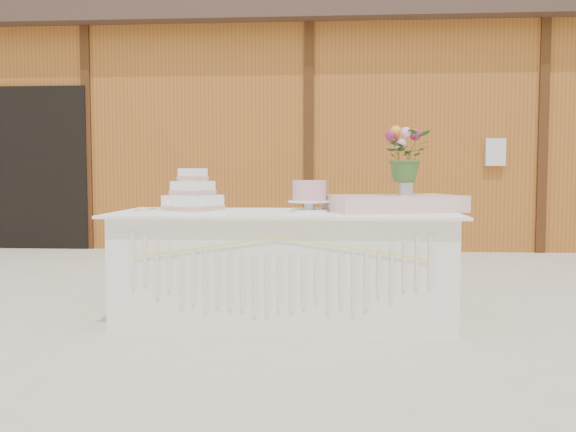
{
  "coord_description": "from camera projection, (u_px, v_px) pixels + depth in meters",
  "views": [
    {
      "loc": [
        0.36,
        -4.49,
        1.06
      ],
      "look_at": [
        0.0,
        0.3,
        0.72
      ],
      "focal_mm": 40.0,
      "sensor_mm": 36.0,
      "label": 1
    }
  ],
  "objects": [
    {
      "name": "ground",
      "position": [
        285.0,
        320.0,
        4.56
      ],
      "size": [
        80.0,
        80.0,
        0.0
      ],
      "primitive_type": "plane",
      "color": "beige",
      "rests_on": "ground"
    },
    {
      "name": "barn",
      "position": [
        313.0,
        133.0,
        10.41
      ],
      "size": [
        12.6,
        4.6,
        3.3
      ],
      "color": "#A35822",
      "rests_on": "ground"
    },
    {
      "name": "cake_table",
      "position": [
        285.0,
        266.0,
        4.53
      ],
      "size": [
        2.4,
        1.0,
        0.77
      ],
      "color": "white",
      "rests_on": "ground"
    },
    {
      "name": "wedding_cake",
      "position": [
        193.0,
        196.0,
        4.68
      ],
      "size": [
        0.45,
        0.45,
        0.31
      ],
      "rotation": [
        0.0,
        0.0,
        -0.43
      ],
      "color": "white",
      "rests_on": "cake_table"
    },
    {
      "name": "pink_cake_stand",
      "position": [
        309.0,
        194.0,
        4.54
      ],
      "size": [
        0.31,
        0.31,
        0.22
      ],
      "color": "white",
      "rests_on": "cake_table"
    },
    {
      "name": "satin_runner",
      "position": [
        394.0,
        203.0,
        4.55
      ],
      "size": [
        1.04,
        0.8,
        0.12
      ],
      "primitive_type": "cube",
      "rotation": [
        0.0,
        0.0,
        0.33
      ],
      "color": "beige",
      "rests_on": "cake_table"
    },
    {
      "name": "flower_vase",
      "position": [
        406.0,
        185.0,
        4.56
      ],
      "size": [
        0.1,
        0.1,
        0.14
      ],
      "primitive_type": "cylinder",
      "color": "silver",
      "rests_on": "satin_runner"
    },
    {
      "name": "bouquet",
      "position": [
        406.0,
        149.0,
        4.54
      ],
      "size": [
        0.39,
        0.36,
        0.37
      ],
      "primitive_type": "imported",
      "rotation": [
        0.0,
        0.0,
        0.24
      ],
      "color": "#365C25",
      "rests_on": "flower_vase"
    },
    {
      "name": "loose_flowers",
      "position": [
        145.0,
        209.0,
        4.71
      ],
      "size": [
        0.15,
        0.32,
        0.02
      ],
      "primitive_type": null,
      "rotation": [
        0.0,
        0.0,
        0.05
      ],
      "color": "pink",
      "rests_on": "cake_table"
    }
  ]
}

